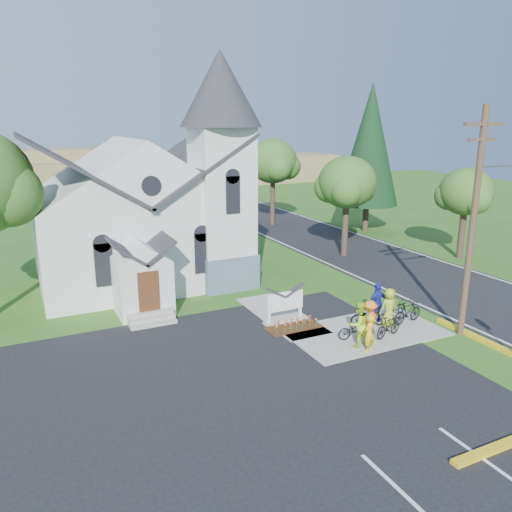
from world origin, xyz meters
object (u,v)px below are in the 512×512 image
bike_2 (368,316)px  cyclist_4 (389,307)px  cyclist_0 (369,334)px  bike_1 (388,326)px  bike_4 (395,308)px  church_sign (285,302)px  bike_0 (356,329)px  cyclist_2 (377,303)px  utility_pole (475,216)px  cyclist_1 (358,324)px  bike_3 (408,312)px  cyclist_3 (369,320)px

bike_2 → cyclist_4: size_ratio=0.95×
cyclist_0 → bike_1: cyclist_0 is taller
bike_1 → bike_4: bearing=-60.7°
church_sign → bike_0: bearing=-59.9°
cyclist_0 → bike_2: cyclist_0 is taller
bike_0 → cyclist_2: 2.37m
church_sign → cyclist_4: bearing=-32.8°
bike_2 → cyclist_2: bearing=-55.4°
utility_pole → bike_1: utility_pole is taller
cyclist_1 → bike_3: bearing=-168.7°
cyclist_3 → cyclist_1: bearing=4.0°
bike_2 → bike_1: bearing=-161.6°
utility_pole → bike_2: 6.42m
church_sign → bike_0: size_ratio=1.32×
bike_4 → cyclist_1: bearing=102.0°
cyclist_2 → cyclist_0: bearing=37.2°
utility_pole → bike_2: utility_pole is taller
cyclist_2 → bike_3: bearing=141.6°
church_sign → cyclist_1: bearing=-68.7°
cyclist_1 → church_sign: bearing=-72.9°
bike_2 → cyclist_4: (0.84, -0.41, 0.46)m
bike_0 → bike_1: bike_1 is taller
bike_2 → bike_3: bike_3 is taller
cyclist_2 → bike_4: cyclist_2 is taller
cyclist_4 → bike_4: bearing=-141.0°
cyclist_2 → cyclist_4: cyclist_2 is taller
bike_0 → cyclist_4: (2.24, 0.54, 0.48)m
church_sign → cyclist_1: 4.04m
cyclist_2 → bike_4: size_ratio=1.28×
cyclist_1 → bike_0: bearing=-125.9°
church_sign → utility_pole: (6.56, -4.70, 4.38)m
bike_0 → bike_4: bearing=-55.0°
bike_1 → cyclist_2: cyclist_2 is taller
cyclist_0 → cyclist_4: (2.53, 1.77, 0.12)m
cyclist_0 → bike_0: (0.29, 1.23, -0.35)m
church_sign → bike_3: size_ratio=1.23×
cyclist_0 → cyclist_3: (0.84, 1.05, 0.08)m
bike_2 → bike_3: 1.95m
cyclist_2 → bike_1: bearing=60.5°
cyclist_1 → bike_4: (3.71, 1.94, -0.58)m
bike_2 → cyclist_4: bearing=-97.9°
cyclist_2 → bike_2: size_ratio=1.12×
cyclist_2 → bike_2: (-0.61, -0.18, -0.52)m
cyclist_1 → cyclist_4: (2.61, 1.14, -0.07)m
church_sign → bike_2: size_ratio=1.27×
bike_0 → cyclist_4: bearing=-63.3°
utility_pole → cyclist_4: bearing=140.2°
utility_pole → cyclist_1: 6.78m
bike_3 → cyclist_4: cyclist_4 is taller
bike_0 → bike_1: 1.48m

